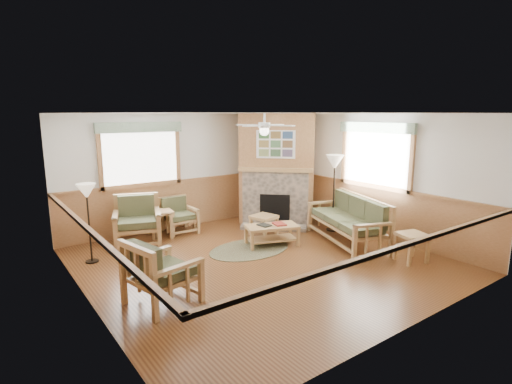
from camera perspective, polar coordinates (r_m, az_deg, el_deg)
floor at (r=7.53m, az=0.69°, el=-9.85°), size 6.00×6.00×0.01m
ceiling at (r=7.03m, az=0.74°, el=11.21°), size 6.00×6.00×0.01m
wall_back at (r=9.69m, az=-9.98°, el=3.01°), size 6.00×0.02×2.70m
wall_front at (r=5.14m, az=21.24°, el=-4.76°), size 6.00×0.02×2.70m
wall_left at (r=5.91m, az=-23.30°, el=-2.91°), size 0.02×6.00×2.70m
wall_right at (r=9.25m, az=15.79°, el=2.37°), size 0.02×6.00×2.70m
wainscot at (r=7.35m, az=0.70°, el=-5.81°), size 6.00×6.00×1.10m
fireplace at (r=10.00m, az=3.09°, el=3.41°), size 3.11×3.11×2.70m
window_back at (r=9.14m, az=-16.41°, el=9.68°), size 1.90×0.16×1.50m
window_right at (r=9.00m, az=17.04°, el=9.63°), size 0.16×1.90×1.50m
ceiling_fan at (r=7.45m, az=1.21°, el=10.89°), size 1.59×1.59×0.36m
sofa at (r=8.66m, az=12.84°, el=-3.90°), size 2.28×1.53×0.97m
armchair_back_left at (r=8.59m, az=-16.61°, el=-4.05°), size 1.16×1.16×1.02m
armchair_back_right at (r=9.29m, az=-11.02°, el=-3.32°), size 0.73×0.73×0.81m
armchair_left at (r=5.96m, az=-13.28°, el=-10.96°), size 1.02×1.02×0.96m
coffee_table at (r=8.33m, az=2.30°, el=-6.18°), size 1.18×0.86×0.43m
end_table_chairs at (r=9.15m, az=-13.43°, el=-4.40°), size 0.59×0.58×0.58m
end_table_sofa at (r=7.95m, az=21.31°, el=-7.40°), size 0.59×0.57×0.54m
footstool at (r=9.06m, az=1.12°, el=-4.70°), size 0.60×0.60×0.44m
braided_rug at (r=8.12m, az=-0.91°, el=-8.17°), size 2.17×2.17×0.01m
floor_lamp_left at (r=7.85m, az=-22.75°, el=-4.15°), size 0.44×0.44×1.48m
floor_lamp_right at (r=9.37m, az=11.04°, el=-0.14°), size 0.53×0.53×1.79m
book_red at (r=8.32m, az=3.34°, el=-4.48°), size 0.29×0.35×0.03m
book_dark at (r=8.23m, az=1.19°, el=-4.67°), size 0.23×0.29×0.03m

